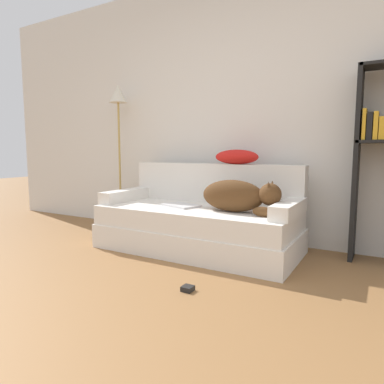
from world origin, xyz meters
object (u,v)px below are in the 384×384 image
object	(u,v)px
laptop	(181,205)
couch	(197,229)
bookshelf	(382,152)
floor_lamp	(118,114)
dog	(239,196)
power_adapter	(188,288)
throw_pillow	(237,157)

from	to	relation	value
laptop	couch	bearing A→B (deg)	28.63
bookshelf	floor_lamp	xyz separation A→B (m)	(-2.72, -0.03, 0.44)
couch	bookshelf	world-z (taller)	bookshelf
dog	power_adapter	world-z (taller)	dog
throw_pillow	bookshelf	size ratio (longest dim) A/B	0.27
throw_pillow	power_adapter	size ratio (longest dim) A/B	5.95
dog	laptop	world-z (taller)	dog
dog	couch	bearing A→B (deg)	172.71
dog	throw_pillow	world-z (taller)	throw_pillow
floor_lamp	power_adapter	size ratio (longest dim) A/B	23.15
couch	throw_pillow	xyz separation A→B (m)	(0.24, 0.34, 0.66)
couch	floor_lamp	size ratio (longest dim) A/B	1.09
dog	bookshelf	distance (m)	1.18
dog	power_adapter	size ratio (longest dim) A/B	9.50
floor_lamp	dog	bearing A→B (deg)	-15.03
throw_pillow	floor_lamp	world-z (taller)	floor_lamp
power_adapter	dog	bearing A→B (deg)	88.21
couch	dog	bearing A→B (deg)	-7.29
dog	power_adapter	xyz separation A→B (m)	(-0.03, -0.80, -0.52)
dog	bookshelf	world-z (taller)	bookshelf
power_adapter	floor_lamp	bearing A→B (deg)	143.16
laptop	power_adapter	world-z (taller)	laptop
couch	bookshelf	xyz separation A→B (m)	(1.45, 0.43, 0.70)
power_adapter	throw_pillow	bearing A→B (deg)	97.76
throw_pillow	dog	bearing A→B (deg)	-64.47
bookshelf	floor_lamp	bearing A→B (deg)	-179.37
dog	floor_lamp	world-z (taller)	floor_lamp
throw_pillow	laptop	bearing A→B (deg)	-136.78
bookshelf	power_adapter	bearing A→B (deg)	-128.94
couch	throw_pillow	world-z (taller)	throw_pillow
floor_lamp	power_adapter	world-z (taller)	floor_lamp
couch	floor_lamp	xyz separation A→B (m)	(-1.28, 0.40, 1.15)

